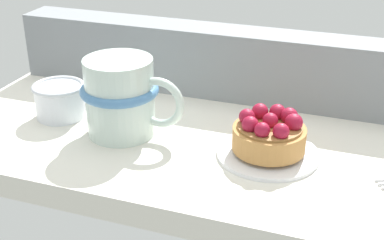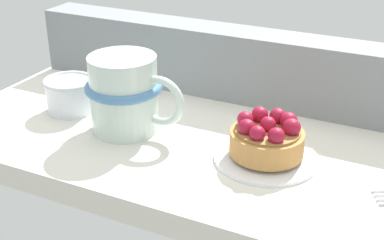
% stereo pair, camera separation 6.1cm
% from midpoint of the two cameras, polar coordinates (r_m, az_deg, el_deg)
% --- Properties ---
extents(ground_plane, '(0.72, 0.32, 0.03)m').
position_cam_midpoint_polar(ground_plane, '(0.65, 6.72, -3.43)').
color(ground_plane, silver).
extents(window_rail_back, '(0.70, 0.06, 0.10)m').
position_cam_midpoint_polar(window_rail_back, '(0.73, 10.46, 5.42)').
color(window_rail_back, gray).
rests_on(window_rail_back, ground_plane).
extents(dessert_plate, '(0.12, 0.12, 0.01)m').
position_cam_midpoint_polar(dessert_plate, '(0.60, 10.85, -3.93)').
color(dessert_plate, white).
rests_on(dessert_plate, ground_plane).
extents(raspberry_tart, '(0.08, 0.08, 0.05)m').
position_cam_midpoint_polar(raspberry_tart, '(0.59, 11.06, -1.91)').
color(raspberry_tart, '#B77F42').
rests_on(raspberry_tart, dessert_plate).
extents(coffee_mug, '(0.13, 0.09, 0.10)m').
position_cam_midpoint_polar(coffee_mug, '(0.64, -4.45, 2.82)').
color(coffee_mug, silver).
rests_on(coffee_mug, ground_plane).
extents(sugar_bowl, '(0.07, 0.07, 0.04)m').
position_cam_midpoint_polar(sugar_bowl, '(0.71, -10.63, 2.75)').
color(sugar_bowl, silver).
rests_on(sugar_bowl, ground_plane).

